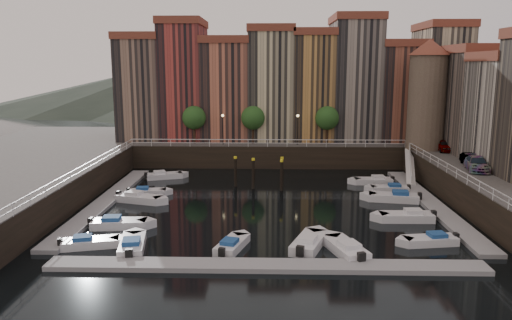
{
  "coord_description": "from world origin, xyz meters",
  "views": [
    {
      "loc": [
        0.14,
        -48.99,
        13.61
      ],
      "look_at": [
        -1.22,
        4.0,
        3.5
      ],
      "focal_mm": 35.0,
      "sensor_mm": 36.0,
      "label": 1
    }
  ],
  "objects_px": {
    "mooring_pilings": "(263,174)",
    "car_c": "(477,165)",
    "boat_left_0": "(89,243)",
    "boat_left_2": "(139,198)",
    "corner_tower": "(427,93)",
    "car_b": "(471,160)",
    "car_a": "(444,146)",
    "boat_left_1": "(118,224)",
    "gangway": "(410,164)"
  },
  "relations": [
    {
      "from": "boat_left_0",
      "to": "boat_left_1",
      "type": "height_order",
      "value": "boat_left_1"
    },
    {
      "from": "boat_left_0",
      "to": "car_b",
      "type": "relative_size",
      "value": 1.14
    },
    {
      "from": "gangway",
      "to": "car_a",
      "type": "xyz_separation_m",
      "value": [
        4.87,
        2.62,
        1.81
      ]
    },
    {
      "from": "car_b",
      "to": "boat_left_0",
      "type": "bearing_deg",
      "value": -149.69
    },
    {
      "from": "boat_left_1",
      "to": "mooring_pilings",
      "type": "bearing_deg",
      "value": 44.98
    },
    {
      "from": "boat_left_1",
      "to": "boat_left_2",
      "type": "xyz_separation_m",
      "value": [
        -0.33,
        8.17,
        0.01
      ]
    },
    {
      "from": "corner_tower",
      "to": "car_b",
      "type": "bearing_deg",
      "value": -81.37
    },
    {
      "from": "corner_tower",
      "to": "boat_left_2",
      "type": "distance_m",
      "value": 37.57
    },
    {
      "from": "gangway",
      "to": "car_c",
      "type": "distance_m",
      "value": 10.09
    },
    {
      "from": "car_b",
      "to": "mooring_pilings",
      "type": "bearing_deg",
      "value": 179.65
    },
    {
      "from": "boat_left_2",
      "to": "car_c",
      "type": "distance_m",
      "value": 34.38
    },
    {
      "from": "gangway",
      "to": "car_a",
      "type": "bearing_deg",
      "value": 28.28
    },
    {
      "from": "corner_tower",
      "to": "car_c",
      "type": "height_order",
      "value": "corner_tower"
    },
    {
      "from": "car_a",
      "to": "car_c",
      "type": "xyz_separation_m",
      "value": [
        -0.76,
        -11.66,
        -0.02
      ]
    },
    {
      "from": "mooring_pilings",
      "to": "boat_left_2",
      "type": "distance_m",
      "value": 13.94
    },
    {
      "from": "corner_tower",
      "to": "boat_left_1",
      "type": "height_order",
      "value": "corner_tower"
    },
    {
      "from": "corner_tower",
      "to": "gangway",
      "type": "bearing_deg",
      "value": -122.8
    },
    {
      "from": "mooring_pilings",
      "to": "car_c",
      "type": "bearing_deg",
      "value": -11.72
    },
    {
      "from": "boat_left_0",
      "to": "gangway",
      "type": "bearing_deg",
      "value": 23.49
    },
    {
      "from": "boat_left_1",
      "to": "car_c",
      "type": "bearing_deg",
      "value": 11.54
    },
    {
      "from": "car_a",
      "to": "corner_tower",
      "type": "bearing_deg",
      "value": 141.86
    },
    {
      "from": "boat_left_2",
      "to": "car_a",
      "type": "relative_size",
      "value": 1.2
    },
    {
      "from": "boat_left_1",
      "to": "corner_tower",
      "type": "bearing_deg",
      "value": 30.98
    },
    {
      "from": "gangway",
      "to": "car_b",
      "type": "distance_m",
      "value": 8.12
    },
    {
      "from": "mooring_pilings",
      "to": "car_b",
      "type": "height_order",
      "value": "car_b"
    },
    {
      "from": "corner_tower",
      "to": "car_b",
      "type": "height_order",
      "value": "corner_tower"
    },
    {
      "from": "car_a",
      "to": "car_c",
      "type": "relative_size",
      "value": 0.87
    },
    {
      "from": "mooring_pilings",
      "to": "car_c",
      "type": "xyz_separation_m",
      "value": [
        21.69,
        -4.5,
        2.06
      ]
    },
    {
      "from": "car_a",
      "to": "car_b",
      "type": "bearing_deg",
      "value": -86.3
    },
    {
      "from": "car_b",
      "to": "car_c",
      "type": "relative_size",
      "value": 0.81
    },
    {
      "from": "gangway",
      "to": "car_a",
      "type": "relative_size",
      "value": 1.95
    },
    {
      "from": "corner_tower",
      "to": "car_a",
      "type": "height_order",
      "value": "corner_tower"
    },
    {
      "from": "boat_left_1",
      "to": "boat_left_2",
      "type": "relative_size",
      "value": 0.97
    },
    {
      "from": "corner_tower",
      "to": "boat_left_2",
      "type": "height_order",
      "value": "corner_tower"
    },
    {
      "from": "gangway",
      "to": "car_c",
      "type": "relative_size",
      "value": 1.71
    },
    {
      "from": "mooring_pilings",
      "to": "car_c",
      "type": "distance_m",
      "value": 22.25
    },
    {
      "from": "corner_tower",
      "to": "boat_left_1",
      "type": "xyz_separation_m",
      "value": [
        -32.65,
        -23.26,
        -9.82
      ]
    },
    {
      "from": "boat_left_1",
      "to": "car_c",
      "type": "relative_size",
      "value": 1.01
    },
    {
      "from": "corner_tower",
      "to": "car_a",
      "type": "relative_size",
      "value": 3.24
    },
    {
      "from": "corner_tower",
      "to": "boat_left_0",
      "type": "distance_m",
      "value": 44.63
    },
    {
      "from": "gangway",
      "to": "boat_left_0",
      "type": "bearing_deg",
      "value": -142.62
    },
    {
      "from": "boat_left_0",
      "to": "car_b",
      "type": "height_order",
      "value": "car_b"
    },
    {
      "from": "car_b",
      "to": "corner_tower",
      "type": "bearing_deg",
      "value": 103.29
    },
    {
      "from": "boat_left_0",
      "to": "boat_left_2",
      "type": "xyz_separation_m",
      "value": [
        0.49,
        12.75,
        0.04
      ]
    },
    {
      "from": "corner_tower",
      "to": "mooring_pilings",
      "type": "height_order",
      "value": "corner_tower"
    },
    {
      "from": "car_b",
      "to": "car_a",
      "type": "bearing_deg",
      "value": 92.77
    },
    {
      "from": "car_a",
      "to": "boat_left_0",
      "type": "bearing_deg",
      "value": -138.18
    },
    {
      "from": "boat_left_0",
      "to": "car_c",
      "type": "bearing_deg",
      "value": 8.54
    },
    {
      "from": "mooring_pilings",
      "to": "boat_left_0",
      "type": "bearing_deg",
      "value": -124.6
    },
    {
      "from": "boat_left_1",
      "to": "car_b",
      "type": "xyz_separation_m",
      "value": [
        34.31,
        12.28,
        3.28
      ]
    }
  ]
}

